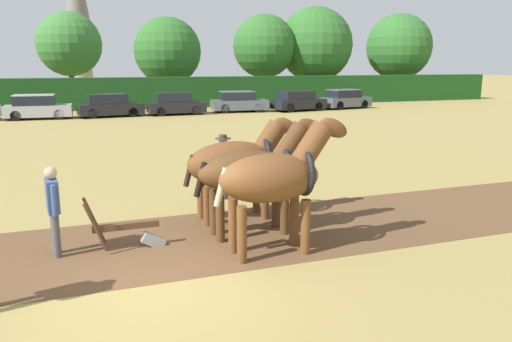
{
  "coord_description": "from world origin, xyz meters",
  "views": [
    {
      "loc": [
        -1.02,
        -7.53,
        3.47
      ],
      "look_at": [
        2.62,
        2.8,
        1.1
      ],
      "focal_mm": 35.0,
      "sensor_mm": 36.0,
      "label": 1
    }
  ],
  "objects_px": {
    "parked_car_far_right": "(297,101)",
    "farmer_at_plow": "(53,205)",
    "draft_horse_lead_left": "(276,177)",
    "parked_car_right": "(239,102)",
    "tree_center_right": "(315,45)",
    "parked_car_end_right": "(345,99)",
    "plow": "(133,232)",
    "parked_car_center_right": "(175,104)",
    "farmer_beside_team": "(223,161)",
    "tree_right": "(399,47)",
    "parked_car_center_left": "(37,107)",
    "draft_horse_trail_left": "(237,162)",
    "tree_center_left": "(168,51)",
    "draft_horse_lead_right": "(255,171)",
    "tree_center": "(264,46)",
    "parked_car_center": "(110,106)",
    "tree_left": "(69,44)",
    "church_spire": "(77,10)"
  },
  "relations": [
    {
      "from": "parked_car_center_right",
      "to": "farmer_at_plow",
      "type": "bearing_deg",
      "value": -106.31
    },
    {
      "from": "plow",
      "to": "parked_car_far_right",
      "type": "relative_size",
      "value": 0.35
    },
    {
      "from": "tree_center",
      "to": "parked_car_right",
      "type": "distance_m",
      "value": 11.72
    },
    {
      "from": "tree_left",
      "to": "farmer_beside_team",
      "type": "bearing_deg",
      "value": -83.34
    },
    {
      "from": "farmer_at_plow",
      "to": "farmer_beside_team",
      "type": "relative_size",
      "value": 0.99
    },
    {
      "from": "draft_horse_trail_left",
      "to": "parked_car_right",
      "type": "distance_m",
      "value": 25.59
    },
    {
      "from": "tree_right",
      "to": "farmer_at_plow",
      "type": "xyz_separation_m",
      "value": [
        -31.79,
        -35.19,
        -4.15
      ]
    },
    {
      "from": "parked_car_far_right",
      "to": "farmer_at_plow",
      "type": "bearing_deg",
      "value": -131.9
    },
    {
      "from": "tree_left",
      "to": "parked_car_end_right",
      "type": "relative_size",
      "value": 1.84
    },
    {
      "from": "tree_center_left",
      "to": "plow",
      "type": "height_order",
      "value": "tree_center_left"
    },
    {
      "from": "parked_car_center_right",
      "to": "parked_car_far_right",
      "type": "xyz_separation_m",
      "value": [
        9.08,
        -0.26,
        -0.0
      ]
    },
    {
      "from": "plow",
      "to": "parked_car_center",
      "type": "xyz_separation_m",
      "value": [
        1.08,
        25.15,
        0.41
      ]
    },
    {
      "from": "farmer_beside_team",
      "to": "parked_car_right",
      "type": "relative_size",
      "value": 0.41
    },
    {
      "from": "church_spire",
      "to": "parked_car_right",
      "type": "xyz_separation_m",
      "value": [
        10.39,
        -34.33,
        -9.25
      ]
    },
    {
      "from": "tree_center_right",
      "to": "parked_car_end_right",
      "type": "xyz_separation_m",
      "value": [
        -2.06,
        -9.74,
        -4.49
      ]
    },
    {
      "from": "tree_center_right",
      "to": "plow",
      "type": "xyz_separation_m",
      "value": [
        -20.9,
        -35.15,
        -4.9
      ]
    },
    {
      "from": "tree_center",
      "to": "parked_car_far_right",
      "type": "xyz_separation_m",
      "value": [
        -1.11,
        -10.14,
        -4.29
      ]
    },
    {
      "from": "farmer_at_plow",
      "to": "tree_center_left",
      "type": "bearing_deg",
      "value": 69.66
    },
    {
      "from": "draft_horse_lead_left",
      "to": "parked_car_end_right",
      "type": "bearing_deg",
      "value": 57.91
    },
    {
      "from": "farmer_at_plow",
      "to": "farmer_beside_team",
      "type": "height_order",
      "value": "farmer_beside_team"
    },
    {
      "from": "tree_center",
      "to": "tree_center_right",
      "type": "relative_size",
      "value": 0.9
    },
    {
      "from": "draft_horse_trail_left",
      "to": "church_spire",
      "type": "bearing_deg",
      "value": 92.19
    },
    {
      "from": "draft_horse_lead_right",
      "to": "plow",
      "type": "relative_size",
      "value": 1.91
    },
    {
      "from": "parked_car_far_right",
      "to": "farmer_beside_team",
      "type": "bearing_deg",
      "value": -127.71
    },
    {
      "from": "tree_center_right",
      "to": "parked_car_far_right",
      "type": "height_order",
      "value": "tree_center_right"
    },
    {
      "from": "draft_horse_trail_left",
      "to": "tree_center_left",
      "type": "bearing_deg",
      "value": 82.4
    },
    {
      "from": "parked_car_right",
      "to": "tree_center_right",
      "type": "bearing_deg",
      "value": 45.92
    },
    {
      "from": "church_spire",
      "to": "draft_horse_trail_left",
      "type": "distance_m",
      "value": 59.42
    },
    {
      "from": "tree_left",
      "to": "parked_car_center_left",
      "type": "height_order",
      "value": "tree_left"
    },
    {
      "from": "tree_center",
      "to": "draft_horse_trail_left",
      "type": "relative_size",
      "value": 2.87
    },
    {
      "from": "tree_center_left",
      "to": "parked_car_end_right",
      "type": "distance_m",
      "value": 16.01
    },
    {
      "from": "plow",
      "to": "parked_car_center_right",
      "type": "bearing_deg",
      "value": 77.36
    },
    {
      "from": "parked_car_center",
      "to": "plow",
      "type": "bearing_deg",
      "value": -99.04
    },
    {
      "from": "church_spire",
      "to": "draft_horse_lead_right",
      "type": "xyz_separation_m",
      "value": [
        2.71,
        -59.85,
        -8.64
      ]
    },
    {
      "from": "tree_right",
      "to": "tree_center_right",
      "type": "bearing_deg",
      "value": -179.22
    },
    {
      "from": "tree_left",
      "to": "farmer_beside_team",
      "type": "distance_m",
      "value": 33.76
    },
    {
      "from": "parked_car_right",
      "to": "farmer_at_plow",
      "type": "bearing_deg",
      "value": -110.22
    },
    {
      "from": "farmer_at_plow",
      "to": "parked_car_end_right",
      "type": "height_order",
      "value": "farmer_at_plow"
    },
    {
      "from": "draft_horse_trail_left",
      "to": "parked_car_end_right",
      "type": "distance_m",
      "value": 29.27
    },
    {
      "from": "tree_center_right",
      "to": "church_spire",
      "type": "distance_m",
      "value": 32.87
    },
    {
      "from": "tree_center",
      "to": "plow",
      "type": "xyz_separation_m",
      "value": [
        -15.62,
        -34.99,
        -4.7
      ]
    },
    {
      "from": "parked_car_center_right",
      "to": "draft_horse_trail_left",
      "type": "bearing_deg",
      "value": -98.19
    },
    {
      "from": "tree_center_left",
      "to": "tree_center",
      "type": "bearing_deg",
      "value": -1.25
    },
    {
      "from": "parked_car_far_right",
      "to": "draft_horse_lead_left",
      "type": "bearing_deg",
      "value": -124.09
    },
    {
      "from": "farmer_at_plow",
      "to": "parked_car_center",
      "type": "bearing_deg",
      "value": 77.08
    },
    {
      "from": "draft_horse_lead_left",
      "to": "parked_car_center_left",
      "type": "bearing_deg",
      "value": 102.03
    },
    {
      "from": "draft_horse_lead_right",
      "to": "parked_car_center_left",
      "type": "xyz_separation_m",
      "value": [
        -5.82,
        25.2,
        -0.6
      ]
    },
    {
      "from": "tree_center_right",
      "to": "draft_horse_trail_left",
      "type": "height_order",
      "value": "tree_center_right"
    },
    {
      "from": "draft_horse_lead_left",
      "to": "parked_car_right",
      "type": "relative_size",
      "value": 0.64
    },
    {
      "from": "parked_car_center_left",
      "to": "farmer_at_plow",
      "type": "bearing_deg",
      "value": -83.74
    }
  ]
}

